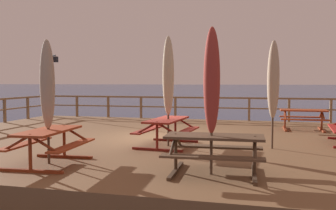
% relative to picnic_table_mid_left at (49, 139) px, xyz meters
% --- Properties ---
extents(ground_plane, '(600.00, 600.00, 0.00)m').
position_rel_picnic_table_mid_left_xyz_m(ground_plane, '(1.37, 4.34, -1.19)').
color(ground_plane, navy).
extents(wooden_deck, '(16.03, 11.97, 0.64)m').
position_rel_picnic_table_mid_left_xyz_m(wooden_deck, '(1.37, 4.34, -0.87)').
color(wooden_deck, brown).
rests_on(wooden_deck, ground).
extents(railing_waterside_far, '(15.83, 0.10, 1.09)m').
position_rel_picnic_table_mid_left_xyz_m(railing_waterside_far, '(1.37, 10.17, 0.19)').
color(railing_waterside_far, brown).
rests_on(railing_waterside_far, wooden_deck).
extents(picnic_table_mid_left, '(1.50, 1.87, 0.78)m').
position_rel_picnic_table_mid_left_xyz_m(picnic_table_mid_left, '(0.00, 0.00, 0.00)').
color(picnic_table_mid_left, '#993819').
rests_on(picnic_table_mid_left, wooden_deck).
extents(picnic_table_mid_right, '(1.95, 1.47, 0.78)m').
position_rel_picnic_table_mid_left_xyz_m(picnic_table_mid_right, '(3.61, 0.05, 0.00)').
color(picnic_table_mid_right, brown).
rests_on(picnic_table_mid_right, wooden_deck).
extents(picnic_table_front_right, '(1.55, 2.06, 0.78)m').
position_rel_picnic_table_mid_left_xyz_m(picnic_table_front_right, '(1.93, 2.89, 0.00)').
color(picnic_table_front_right, maroon).
rests_on(picnic_table_front_right, wooden_deck).
extents(picnic_table_back_right, '(1.67, 1.41, 0.78)m').
position_rel_picnic_table_mid_left_xyz_m(picnic_table_back_right, '(6.05, 7.41, -0.00)').
color(picnic_table_back_right, '#993819').
rests_on(picnic_table_back_right, wooden_deck).
extents(patio_umbrella_short_mid, '(0.32, 0.32, 2.73)m').
position_rel_picnic_table_mid_left_xyz_m(patio_umbrella_short_mid, '(-0.04, 0.07, 1.18)').
color(patio_umbrella_short_mid, '#4C3828').
rests_on(patio_umbrella_short_mid, wooden_deck).
extents(patio_umbrella_tall_mid_left, '(0.32, 0.32, 2.86)m').
position_rel_picnic_table_mid_left_xyz_m(patio_umbrella_tall_mid_left, '(3.55, 0.01, 1.26)').
color(patio_umbrella_tall_mid_left, '#4C3828').
rests_on(patio_umbrella_tall_mid_left, wooden_deck).
extents(patio_umbrella_tall_back_right, '(0.32, 0.32, 3.08)m').
position_rel_picnic_table_mid_left_xyz_m(patio_umbrella_tall_back_right, '(1.97, 2.87, 1.40)').
color(patio_umbrella_tall_back_right, '#4C3828').
rests_on(patio_umbrella_tall_back_right, wooden_deck).
extents(patio_umbrella_tall_mid_right, '(0.32, 0.32, 2.91)m').
position_rel_picnic_table_mid_left_xyz_m(patio_umbrella_tall_mid_right, '(4.80, 3.16, 1.30)').
color(patio_umbrella_tall_mid_right, '#4C3828').
rests_on(patio_umbrella_tall_mid_right, wooden_deck).
extents(lamp_post_hooked, '(0.63, 0.40, 3.20)m').
position_rel_picnic_table_mid_left_xyz_m(lamp_post_hooked, '(-5.77, 9.53, 1.56)').
color(lamp_post_hooked, black).
rests_on(lamp_post_hooked, wooden_deck).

